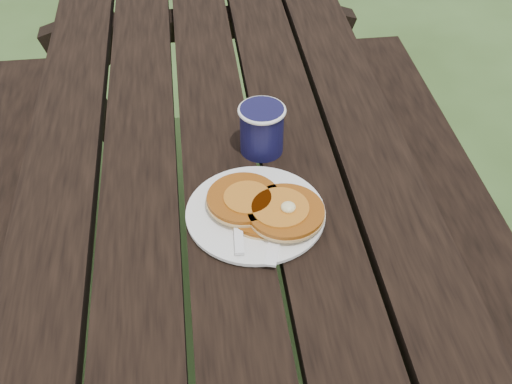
{
  "coord_description": "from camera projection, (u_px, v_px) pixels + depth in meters",
  "views": [
    {
      "loc": [
        -0.05,
        -1.0,
        1.54
      ],
      "look_at": [
        0.05,
        -0.2,
        0.8
      ],
      "focal_mm": 45.0,
      "sensor_mm": 36.0,
      "label": 1
    }
  ],
  "objects": [
    {
      "name": "plate",
      "position": [
        256.0,
        214.0,
        1.11
      ],
      "size": [
        0.3,
        0.3,
        0.01
      ],
      "primitive_type": "cylinder",
      "rotation": [
        0.0,
        0.0,
        0.33
      ],
      "color": "white",
      "rests_on": "picnic_table"
    },
    {
      "name": "knife",
      "position": [
        277.0,
        226.0,
        1.08
      ],
      "size": [
        0.07,
        0.18,
        0.0
      ],
      "primitive_type": "cube",
      "rotation": [
        0.0,
        0.0,
        -0.28
      ],
      "color": "white",
      "rests_on": "plate"
    },
    {
      "name": "coffee_cup",
      "position": [
        262.0,
        127.0,
        1.22
      ],
      "size": [
        0.09,
        0.09,
        0.1
      ],
      "rotation": [
        0.0,
        0.0,
        -0.28
      ],
      "color": "#111037",
      "rests_on": "picnic_table"
    },
    {
      "name": "ground",
      "position": [
        228.0,
        357.0,
        1.77
      ],
      "size": [
        60.0,
        60.0,
        0.0
      ],
      "primitive_type": "plane",
      "color": "#32491F",
      "rests_on": "ground"
    },
    {
      "name": "fork",
      "position": [
        238.0,
        229.0,
        1.07
      ],
      "size": [
        0.04,
        0.16,
        0.01
      ],
      "primitive_type": null,
      "rotation": [
        0.0,
        0.0,
        -0.06
      ],
      "color": "white",
      "rests_on": "plate"
    },
    {
      "name": "pancake_stack",
      "position": [
        266.0,
        207.0,
        1.1
      ],
      "size": [
        0.2,
        0.17,
        0.04
      ],
      "rotation": [
        0.0,
        0.0,
        -0.27
      ],
      "color": "#9A4E11",
      "rests_on": "plate"
    },
    {
      "name": "picnic_table",
      "position": [
        223.0,
        270.0,
        1.53
      ],
      "size": [
        1.36,
        1.8,
        0.75
      ],
      "color": "black",
      "rests_on": "ground"
    }
  ]
}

